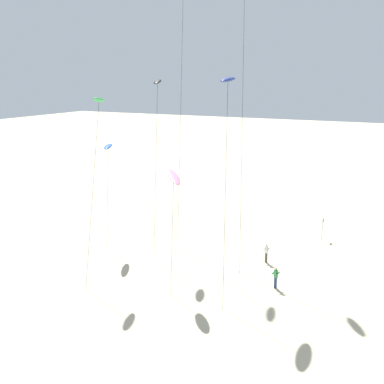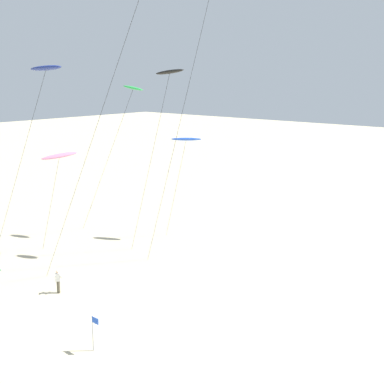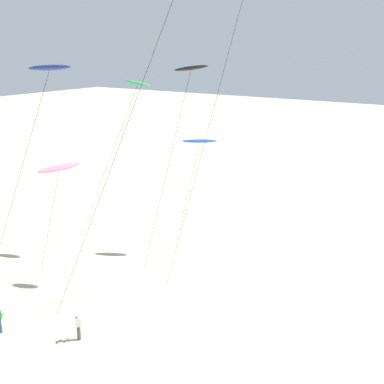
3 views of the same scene
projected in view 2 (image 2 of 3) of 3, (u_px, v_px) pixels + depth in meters
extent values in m
plane|color=beige|center=(98.00, 311.00, 32.31)|extent=(260.00, 260.00, 0.00)
ellipsoid|color=navy|center=(46.00, 68.00, 35.60)|extent=(3.19, 1.30, 0.58)
cylinder|color=#262626|center=(18.00, 172.00, 38.37)|extent=(5.86, 2.30, 15.23)
ellipsoid|color=pink|center=(59.00, 156.00, 41.38)|extent=(2.92, 2.65, 1.01)
cylinder|color=#262626|center=(51.00, 204.00, 42.70)|extent=(2.14, 0.85, 8.27)
cylinder|color=#262626|center=(183.00, 107.00, 37.53)|extent=(6.02, 2.36, 24.99)
ellipsoid|color=black|center=(170.00, 72.00, 39.25)|extent=(2.41, 1.54, 0.67)
cylinder|color=#262626|center=(150.00, 166.00, 41.59)|extent=(3.53, 1.39, 15.01)
cylinder|color=#262626|center=(98.00, 122.00, 33.72)|extent=(9.36, 3.66, 23.60)
ellipsoid|color=green|center=(133.00, 88.00, 44.86)|extent=(2.16, 1.19, 0.66)
cylinder|color=#262626|center=(107.00, 162.00, 47.39)|extent=(5.54, 2.18, 13.65)
ellipsoid|color=blue|center=(186.00, 139.00, 45.00)|extent=(2.79, 1.90, 0.42)
cylinder|color=#262626|center=(176.00, 189.00, 46.39)|extent=(1.94, 0.78, 9.15)
cylinder|color=#4C4738|center=(58.00, 287.00, 34.95)|extent=(0.22, 0.22, 0.88)
cube|color=white|center=(58.00, 277.00, 34.78)|extent=(0.38, 0.39, 0.58)
sphere|color=beige|center=(57.00, 272.00, 34.69)|extent=(0.20, 0.20, 0.20)
cylinder|color=white|center=(55.00, 277.00, 34.75)|extent=(0.43, 0.40, 0.39)
cylinder|color=white|center=(61.00, 276.00, 34.80)|extent=(0.43, 0.40, 0.39)
cylinder|color=gray|center=(93.00, 333.00, 27.46)|extent=(0.05, 0.05, 2.10)
cube|color=blue|center=(95.00, 321.00, 27.09)|extent=(0.52, 0.03, 0.36)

